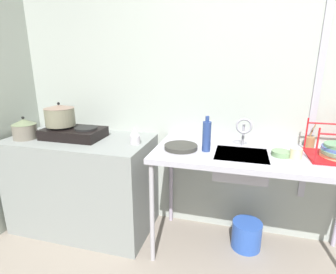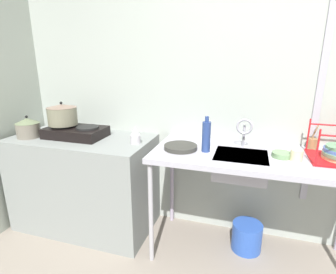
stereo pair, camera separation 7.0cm
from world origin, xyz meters
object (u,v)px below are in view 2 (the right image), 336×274
object	(u,v)px
faucet	(244,129)
utensil_jar	(312,143)
frying_pan	(181,147)
pot_on_left_burner	(62,114)
percolator	(135,135)
small_bowl_on_drainboard	(282,155)
pot_beside_stove	(28,128)
cup_by_rack	(297,155)
bottle_by_sink	(206,136)
stove	(76,132)
sink_basin	(240,165)
bucket_on_floor	(247,237)

from	to	relation	value
faucet	utensil_jar	distance (m)	0.54
faucet	frying_pan	xyz separation A→B (m)	(-0.46, -0.16, -0.14)
pot_on_left_burner	faucet	distance (m)	1.55
percolator	utensil_jar	distance (m)	1.38
percolator	utensil_jar	size ratio (longest dim) A/B	0.76
small_bowl_on_drainboard	pot_beside_stove	bearing A→B (deg)	-176.71
pot_on_left_burner	cup_by_rack	size ratio (longest dim) A/B	3.19
pot_beside_stove	faucet	distance (m)	1.84
faucet	frying_pan	size ratio (longest dim) A/B	0.93
percolator	bottle_by_sink	distance (m)	0.58
pot_on_left_burner	small_bowl_on_drainboard	world-z (taller)	pot_on_left_burner
stove	pot_on_left_burner	bearing A→B (deg)	180.00
sink_basin	faucet	distance (m)	0.28
faucet	frying_pan	bearing A→B (deg)	-160.86
pot_beside_stove	sink_basin	xyz separation A→B (m)	(1.82, 0.08, -0.17)
frying_pan	faucet	bearing A→B (deg)	19.14
pot_beside_stove	utensil_jar	bearing A→B (deg)	9.50
small_bowl_on_drainboard	stove	bearing A→B (deg)	179.91
bottle_by_sink	bucket_on_floor	world-z (taller)	bottle_by_sink
frying_pan	cup_by_rack	world-z (taller)	cup_by_rack
cup_by_rack	utensil_jar	size ratio (longest dim) A/B	0.43
small_bowl_on_drainboard	bottle_by_sink	distance (m)	0.54
pot_beside_stove	bottle_by_sink	distance (m)	1.56
pot_on_left_burner	frying_pan	size ratio (longest dim) A/B	1.00
bucket_on_floor	pot_on_left_burner	bearing A→B (deg)	-177.64
utensil_jar	pot_beside_stove	bearing A→B (deg)	-170.50
stove	percolator	distance (m)	0.58
stove	bottle_by_sink	world-z (taller)	bottle_by_sink
small_bowl_on_drainboard	utensil_jar	bearing A→B (deg)	48.36
percolator	cup_by_rack	xyz separation A→B (m)	(1.20, -0.02, -0.03)
pot_beside_stove	frying_pan	size ratio (longest dim) A/B	0.79
utensil_jar	percolator	bearing A→B (deg)	-168.21
pot_on_left_burner	utensil_jar	distance (m)	2.08
bucket_on_floor	percolator	bearing A→B (deg)	-174.93
bottle_by_sink	pot_on_left_burner	bearing A→B (deg)	178.31
faucet	cup_by_rack	world-z (taller)	faucet
utensil_jar	cup_by_rack	bearing A→B (deg)	-116.19
pot_beside_stove	small_bowl_on_drainboard	size ratio (longest dim) A/B	1.52
percolator	bucket_on_floor	world-z (taller)	percolator
percolator	cup_by_rack	size ratio (longest dim) A/B	1.77
cup_by_rack	bottle_by_sink	world-z (taller)	bottle_by_sink
frying_pan	small_bowl_on_drainboard	distance (m)	0.73
small_bowl_on_drainboard	bucket_on_floor	size ratio (longest dim) A/B	0.55
faucet	bottle_by_sink	size ratio (longest dim) A/B	0.89
utensil_jar	small_bowl_on_drainboard	bearing A→B (deg)	-131.64
cup_by_rack	bucket_on_floor	size ratio (longest dim) A/B	0.33
frying_pan	bottle_by_sink	world-z (taller)	bottle_by_sink
stove	sink_basin	distance (m)	1.43
sink_basin	bottle_by_sink	distance (m)	0.33
percolator	sink_basin	size ratio (longest dim) A/B	0.38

